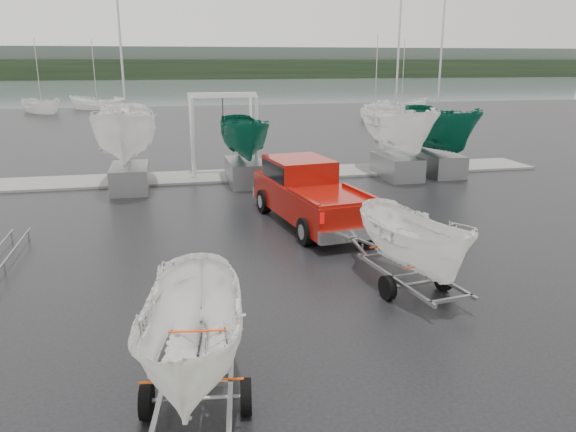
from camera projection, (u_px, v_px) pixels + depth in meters
The scene contains 17 objects.
ground_plane at pixel (326, 263), 16.09m from camera, with size 120.00×120.00×0.00m, color black.
lake at pixel (183, 90), 110.15m from camera, with size 300.00×300.00×0.00m, color gray.
dock at pixel (254, 175), 28.30m from camera, with size 30.00×3.00×0.12m, color gray.
treeline at pixel (173, 69), 175.19m from camera, with size 300.00×8.00×6.00m, color black.
far_hill at pixel (172, 63), 182.18m from camera, with size 300.00×6.00×10.00m, color #4C5651.
pickup_truck at pixel (307, 191), 19.92m from camera, with size 3.13×6.80×2.18m.
trailer_hitched at pixel (417, 192), 13.39m from camera, with size 1.86×3.73×4.73m.
trailer_parked at pixel (191, 257), 8.66m from camera, with size 1.89×3.73×4.91m.
boat_hoist at pixel (223, 123), 27.30m from camera, with size 3.30×2.18×4.12m.
keelboat_0 at pixel (123, 92), 24.04m from camera, with size 2.71×3.20×10.89m.
keelboat_1 at pixel (244, 114), 25.62m from camera, with size 2.07×3.20×6.61m.
keelboat_2 at pixel (400, 96), 26.81m from camera, with size 2.49×3.20×10.66m.
keelboat_3 at pixel (443, 99), 27.64m from camera, with size 2.38×3.20×10.55m.
moored_boat_1 at pixel (98, 110), 66.48m from camera, with size 3.20×3.16×11.34m.
moored_boat_2 at pixel (374, 119), 55.98m from camera, with size 3.34×3.36×11.15m.
moored_boat_3 at pixel (401, 111), 64.68m from camera, with size 2.92×2.88×10.98m.
moored_boat_4 at pixel (42, 113), 62.17m from camera, with size 3.72×3.74×11.51m.
Camera 1 is at (-4.36, -14.54, 5.59)m, focal length 35.00 mm.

